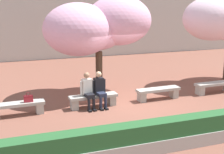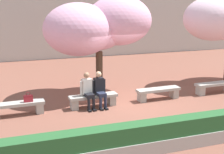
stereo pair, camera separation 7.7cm
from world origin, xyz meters
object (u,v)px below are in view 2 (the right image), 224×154
person_seated_right (100,88)px  cherry_tree_main (97,26)px  stone_bench_west_end (18,107)px  stone_bench_near_east (215,86)px  person_seated_left (88,89)px  stone_bench_center (158,92)px  handbag (28,98)px  stone_bench_near_west (93,99)px

person_seated_right → cherry_tree_main: cherry_tree_main is taller
stone_bench_west_end → cherry_tree_main: size_ratio=0.40×
stone_bench_near_east → person_seated_left: bearing=-179.4°
stone_bench_west_end → stone_bench_near_east: size_ratio=1.00×
stone_bench_west_end → person_seated_left: size_ratio=1.36×
stone_bench_west_end → person_seated_left: 2.43m
stone_bench_center → person_seated_right: size_ratio=1.36×
handbag → cherry_tree_main: (2.89, 1.61, 2.16)m
stone_bench_center → person_seated_left: 2.84m
stone_bench_near_west → person_seated_right: size_ratio=1.36×
handbag → person_seated_right: bearing=-0.5°
person_seated_left → cherry_tree_main: size_ratio=0.30×
stone_bench_center → person_seated_right: bearing=-178.7°
stone_bench_west_end → stone_bench_center: size_ratio=1.00×
handbag → cherry_tree_main: size_ratio=0.08×
person_seated_left → person_seated_right: 0.44m
stone_bench_near_west → handbag: size_ratio=5.18×
stone_bench_west_end → stone_bench_center: same height
person_seated_left → handbag: size_ratio=3.81×
stone_bench_center → person_seated_left: (-2.82, -0.05, 0.40)m
stone_bench_west_end → cherry_tree_main: 4.35m
stone_bench_west_end → stone_bench_near_west: 2.60m
stone_bench_center → person_seated_right: (-2.38, -0.05, 0.40)m
stone_bench_near_west → person_seated_left: 0.45m
stone_bench_west_end → stone_bench_center: bearing=0.0°
stone_bench_near_east → person_seated_left: person_seated_left is taller
stone_bench_near_west → handbag: bearing=-179.2°
stone_bench_near_east → person_seated_right: 5.00m
person_seated_right → handbag: person_seated_right is taller
person_seated_left → stone_bench_near_west: bearing=14.1°
stone_bench_near_west → cherry_tree_main: bearing=68.1°
stone_bench_center → stone_bench_near_east: bearing=0.0°
person_seated_left → person_seated_right: (0.44, -0.00, 0.00)m
stone_bench_near_west → stone_bench_center: bearing=0.0°
stone_bench_near_east → handbag: size_ratio=5.18×
stone_bench_near_east → stone_bench_center: bearing=180.0°
stone_bench_west_end → handbag: 0.45m
stone_bench_near_west → cherry_tree_main: 2.97m
stone_bench_near_west → stone_bench_center: 2.60m
stone_bench_near_west → cherry_tree_main: cherry_tree_main is taller
handbag → person_seated_left: bearing=-0.6°
stone_bench_west_end → person_seated_right: bearing=-1.1°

